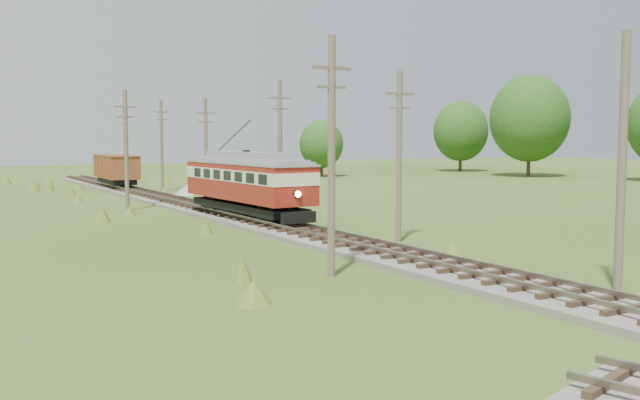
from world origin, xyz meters
TOP-DOWN VIEW (x-y plane):
  - railbed_main at (0.00, 34.00)m, footprint 3.60×96.00m
  - streetcar at (0.00, 29.18)m, footprint 3.38×12.66m
  - gondola at (0.00, 61.17)m, footprint 3.16×8.91m
  - gravel_pile at (4.37, 51.53)m, footprint 2.97×3.15m
  - utility_pole_r_1 at (3.10, 5.00)m, footprint 0.30×0.30m
  - utility_pole_r_2 at (3.30, 18.00)m, footprint 1.60×0.30m
  - utility_pole_r_3 at (3.20, 31.00)m, footprint 1.60×0.30m
  - utility_pole_r_4 at (3.00, 44.00)m, footprint 1.60×0.30m
  - utility_pole_r_5 at (3.40, 57.00)m, footprint 1.60×0.30m
  - utility_pole_r_6 at (3.20, 70.00)m, footprint 1.60×0.30m
  - utility_pole_l_a at (-4.20, 12.00)m, footprint 1.60×0.30m
  - utility_pole_l_b at (-4.50, 40.00)m, footprint 1.60×0.30m
  - tree_right_4 at (54.00, 58.00)m, footprint 10.50×10.50m
  - tree_right_5 at (56.00, 74.00)m, footprint 8.40×8.40m
  - tree_mid_b at (30.00, 72.00)m, footprint 5.88×5.88m

SIDE VIEW (x-z plane):
  - railbed_main at x=0.00m, z-range -0.09..0.48m
  - gravel_pile at x=4.37m, z-range -0.04..1.05m
  - gondola at x=0.00m, z-range 0.68..3.61m
  - streetcar at x=0.00m, z-range -0.21..5.54m
  - utility_pole_r_4 at x=3.00m, z-range 0.12..8.52m
  - tree_mid_b at x=30.00m, z-range 0.54..8.12m
  - utility_pole_r_1 at x=3.10m, z-range 0.00..8.80m
  - utility_pole_r_2 at x=3.30m, z-range 0.12..8.72m
  - utility_pole_l_b at x=-4.50m, z-range 0.12..8.72m
  - utility_pole_r_6 at x=3.20m, z-range 0.12..8.82m
  - utility_pole_r_5 at x=3.40m, z-range 0.13..9.03m
  - utility_pole_r_3 at x=3.20m, z-range 0.13..9.13m
  - utility_pole_l_a at x=-4.20m, z-range 0.13..9.13m
  - tree_right_5 at x=56.00m, z-range 0.78..11.60m
  - tree_right_4 at x=54.00m, z-range 0.98..14.51m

